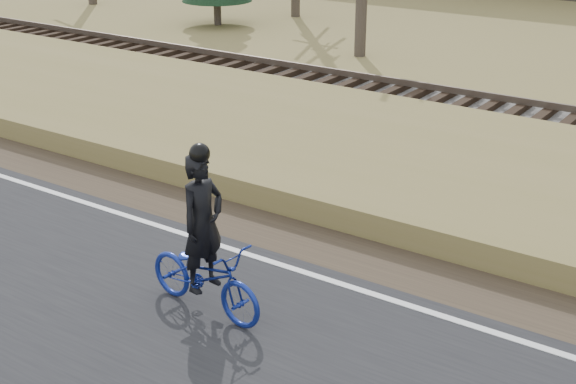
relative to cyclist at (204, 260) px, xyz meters
The scene contains 7 objects.
ground 5.00m from the cyclist, 163.47° to the left, with size 120.00×120.00×0.00m, color olive.
edge_line 5.05m from the cyclist, 161.27° to the left, with size 120.00×0.12×0.01m, color silver.
shoulder 5.46m from the cyclist, 151.18° to the left, with size 120.00×1.60×0.04m, color #473A2B.
embankment 7.36m from the cyclist, 130.18° to the left, with size 120.00×5.00×0.44m, color olive.
ballast 10.55m from the cyclist, 116.72° to the left, with size 120.00×3.00×0.45m, color slate.
railroad 10.53m from the cyclist, 116.72° to the left, with size 120.00×2.40×0.29m.
cyclist is the anchor object (origin of this frame).
Camera 1 is at (10.81, -8.38, 5.49)m, focal length 50.00 mm.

